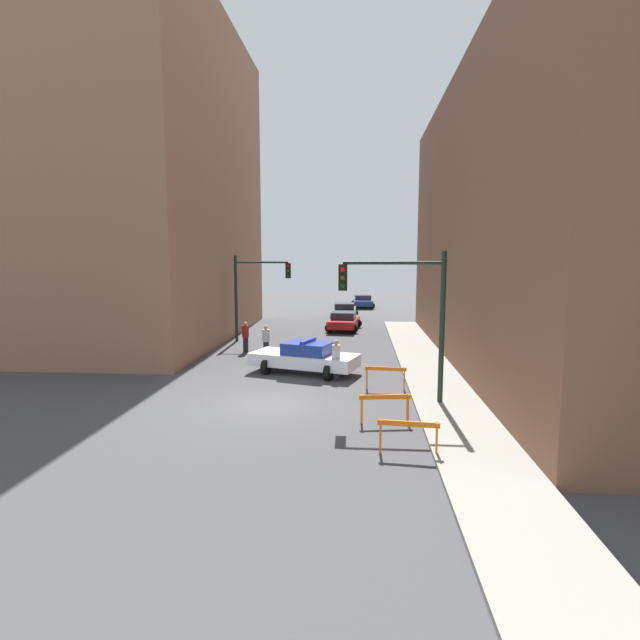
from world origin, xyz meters
The scene contains 16 objects.
ground_plane centered at (0.00, 0.00, 0.00)m, with size 120.00×120.00×0.00m, color #424244.
sidewalk_right centered at (6.20, 0.00, 0.06)m, with size 2.40×44.00×0.12m.
building_corner_left centered at (-12.00, 14.00, 9.77)m, with size 14.00×20.00×19.55m.
building_right centered at (13.40, 8.00, 6.83)m, with size 12.00×28.00×13.65m.
traffic_light_near centered at (4.73, 0.41, 3.53)m, with size 3.64×0.35×5.20m.
traffic_light_far centered at (-3.30, 12.90, 3.40)m, with size 3.44×0.35×5.20m.
police_car centered at (0.71, 4.80, 0.72)m, with size 5.04×3.19×1.52m.
parked_car_near centered at (1.99, 17.96, 0.67)m, with size 2.54×4.45×1.31m.
parked_car_mid centered at (1.84, 24.57, 0.67)m, with size 2.28×4.30×1.31m.
parked_car_far centered at (3.38, 33.77, 0.67)m, with size 2.42×4.39×1.31m.
pedestrian_crossing centered at (-1.67, 8.11, 0.86)m, with size 0.36×0.36×1.66m.
pedestrian_corner centered at (-3.04, 9.42, 0.86)m, with size 0.51×0.51×1.66m.
pedestrian_sidewalk centered at (2.11, 3.92, 0.86)m, with size 0.49×0.49×1.66m.
barrier_front centered at (4.38, -4.11, 0.62)m, with size 1.60×0.31×0.90m.
barrier_mid centered at (3.89, -1.65, 0.62)m, with size 1.59×0.37×0.90m.
barrier_back centered at (4.11, 2.27, 0.62)m, with size 1.60×0.29×0.90m.
Camera 1 is at (3.09, -16.72, 5.13)m, focal length 28.00 mm.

